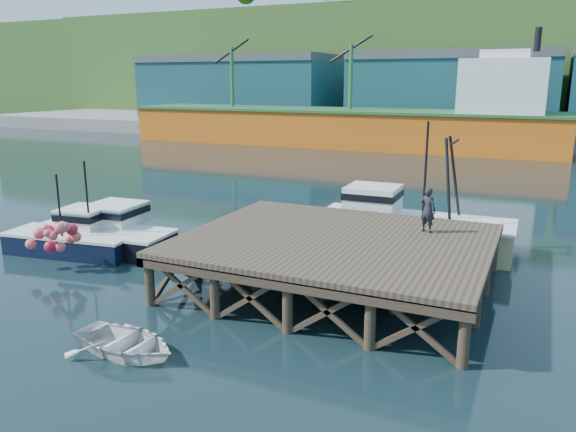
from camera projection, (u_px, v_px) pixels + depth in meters
The scene contains 12 objects.
ground at pixel (220, 269), 25.33m from camera, with size 300.00×300.00×0.00m, color black.
wharf at pixel (334, 243), 22.48m from camera, with size 12.00×10.00×2.62m.
far_quay at pixel (456, 128), 86.93m from camera, with size 160.00×40.00×2.00m, color gray.
warehouse_left at pixel (242, 90), 95.35m from camera, with size 32.00×16.00×9.00m, color #194653.
warehouse_mid at pixel (453, 92), 81.21m from camera, with size 28.00×16.00×9.00m, color #194653.
cargo_ship at pixel (361, 120), 70.37m from camera, with size 55.50×10.00×13.75m.
hillside at pixel (482, 65), 111.06m from camera, with size 220.00×50.00×22.00m, color #2D511E.
boat_navy at pixel (75, 236), 27.61m from camera, with size 6.73×3.97×4.05m.
boat_black at pixel (104, 232), 28.21m from camera, with size 7.61×6.38×4.59m.
trawler at pixel (409, 223), 28.04m from camera, with size 9.61×3.56×6.40m.
dinghy at pixel (125, 342), 17.41m from camera, with size 2.64×3.70×0.77m, color silver.
dockworker at pixel (428, 210), 23.19m from camera, with size 0.69×0.45×1.90m, color black.
Camera 1 is at (12.79, -20.59, 8.33)m, focal length 35.00 mm.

